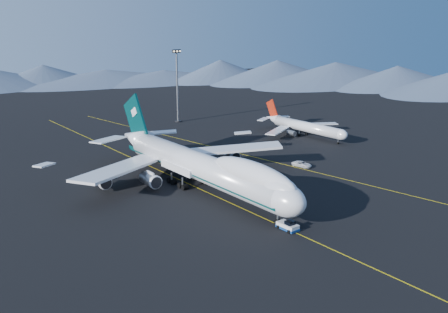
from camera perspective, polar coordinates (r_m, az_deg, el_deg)
ground at (r=118.14m, az=-2.65°, el=-3.79°), size 500.00×500.00×0.00m
taxiway_line_main at (r=118.14m, az=-2.65°, el=-3.79°), size 0.25×220.00×0.01m
taxiway_line_side at (r=143.41m, az=5.04°, el=-0.45°), size 28.08×198.09×0.01m
mountain_ridge at (r=216.55m, az=24.08°, el=5.15°), size 374.91×567.11×12.00m
boeing_747 at (r=116.44m, az=-2.69°, el=-1.07°), size 59.62×72.43×19.37m
pushback_tug at (r=96.38m, az=7.29°, el=-7.94°), size 2.64×4.48×1.93m
second_jet at (r=176.01m, az=9.13°, el=3.41°), size 34.25×38.70×11.01m
service_van at (r=137.90m, az=8.89°, el=-0.88°), size 3.52×5.86×1.52m
floodlight_mast at (r=198.58m, az=-5.36°, el=8.05°), size 3.51×2.63×28.38m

